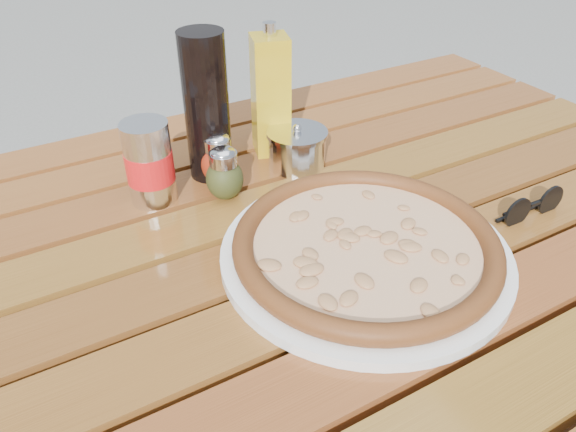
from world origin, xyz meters
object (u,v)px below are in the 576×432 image
pizza (366,244)px  dark_bottle (207,107)px  soda_can (149,164)px  pepper_shaker (219,159)px  table (295,286)px  sunglasses (532,207)px  olive_oil_cruet (271,95)px  parmesan_tin (297,148)px  plate (365,254)px  oregano_shaker (224,174)px

pizza → dark_bottle: dark_bottle is taller
dark_bottle → soda_can: size_ratio=1.83×
pepper_shaker → table: bearing=-83.4°
dark_bottle → sunglasses: bearing=-44.4°
soda_can → olive_oil_cruet: bearing=12.3°
parmesan_tin → soda_can: bearing=175.9°
plate → sunglasses: size_ratio=3.27×
oregano_shaker → parmesan_tin: oregano_shaker is taller
soda_can → dark_bottle: bearing=14.8°
table → plate: bearing=-50.6°
pizza → dark_bottle: 0.31m
oregano_shaker → parmesan_tin: size_ratio=0.78×
table → pepper_shaker: size_ratio=17.07×
plate → table: bearing=129.4°
soda_can → sunglasses: (0.44, -0.30, -0.04)m
pizza → soda_can: 0.32m
table → plate: 0.12m
dark_bottle → parmesan_tin: size_ratio=2.10×
table → sunglasses: bearing=-19.3°
pizza → dark_bottle: (-0.08, 0.29, 0.09)m
plate → parmesan_tin: bearing=79.3°
pepper_shaker → soda_can: size_ratio=0.68×
pizza → sunglasses: (0.25, -0.04, -0.01)m
plate → olive_oil_cruet: 0.33m
table → olive_oil_cruet: bearing=68.6°
pepper_shaker → parmesan_tin: 0.13m
oregano_shaker → soda_can: bearing=153.5°
pepper_shaker → olive_oil_cruet: size_ratio=0.39×
sunglasses → soda_can: bearing=146.5°
pepper_shaker → olive_oil_cruet: olive_oil_cruet is taller
soda_can → sunglasses: bearing=-34.5°
pepper_shaker → dark_bottle: 0.08m
dark_bottle → olive_oil_cruet: (0.12, 0.02, -0.01)m
pizza → olive_oil_cruet: (0.04, 0.31, 0.07)m
plate → dark_bottle: size_ratio=1.64×
oregano_shaker → table: bearing=-77.4°
olive_oil_cruet → soda_can: bearing=-167.7°
soda_can → plate: bearing=-55.1°
table → soda_can: size_ratio=11.67×
pepper_shaker → oregano_shaker: (-0.01, -0.04, 0.00)m
pizza → pepper_shaker: size_ratio=4.84×
parmesan_tin → sunglasses: parmesan_tin is taller
olive_oil_cruet → oregano_shaker: bearing=-143.5°
pepper_shaker → olive_oil_cruet: bearing=23.4°
olive_oil_cruet → parmesan_tin: bearing=-80.3°
plate → oregano_shaker: 0.24m
table → olive_oil_cruet: 0.31m
table → pepper_shaker: bearing=96.6°
table → parmesan_tin: bearing=59.1°
parmesan_tin → pizza: bearing=-100.7°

